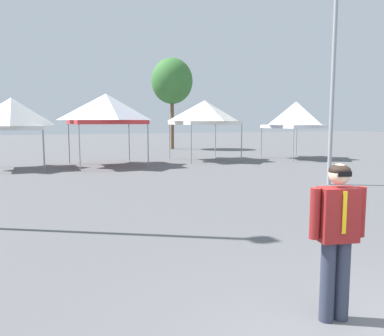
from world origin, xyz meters
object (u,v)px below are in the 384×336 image
object	(u,v)px
person_foreground	(337,231)
tree_behind_tents_right	(172,81)
canopy_tent_center	(12,114)
canopy_tent_behind_right	(204,113)
light_pole_opposite_side	(335,20)
canopy_tent_behind_center	(106,109)
canopy_tent_far_left	(296,115)

from	to	relation	value
person_foreground	tree_behind_tents_right	distance (m)	28.51
canopy_tent_center	canopy_tent_behind_right	size ratio (longest dim) A/B	0.97
canopy_tent_behind_right	tree_behind_tents_right	distance (m)	10.08
light_pole_opposite_side	canopy_tent_center	bearing A→B (deg)	136.69
canopy_tent_center	canopy_tent_behind_center	xyz separation A→B (m)	(4.33, -0.52, 0.27)
person_foreground	canopy_tent_behind_center	bearing A→B (deg)	86.98
canopy_tent_behind_center	canopy_tent_behind_right	distance (m)	5.78
canopy_tent_far_left	light_pole_opposite_side	world-z (taller)	light_pole_opposite_side
canopy_tent_behind_center	person_foreground	world-z (taller)	canopy_tent_behind_center
canopy_tent_center	person_foreground	size ratio (longest dim) A/B	1.88
canopy_tent_behind_right	canopy_tent_far_left	xyz separation A→B (m)	(5.46, -1.27, -0.12)
canopy_tent_center	canopy_tent_behind_right	bearing A→B (deg)	0.39
canopy_tent_behind_right	person_foreground	size ratio (longest dim) A/B	1.93
canopy_tent_center	tree_behind_tents_right	bearing A→B (deg)	39.43
person_foreground	light_pole_opposite_side	size ratio (longest dim) A/B	0.17
canopy_tent_behind_center	canopy_tent_far_left	world-z (taller)	canopy_tent_behind_center
canopy_tent_center	tree_behind_tents_right	xyz separation A→B (m)	(11.72, 9.64, 2.86)
canopy_tent_behind_right	canopy_tent_far_left	world-z (taller)	canopy_tent_behind_right
canopy_tent_behind_right	person_foreground	xyz separation A→B (m)	(-6.63, -17.35, -1.71)
canopy_tent_behind_right	tree_behind_tents_right	size ratio (longest dim) A/B	0.47
canopy_tent_far_left	person_foreground	xyz separation A→B (m)	(-12.09, -16.08, -1.60)
canopy_tent_behind_center	canopy_tent_far_left	bearing A→B (deg)	-3.49
canopy_tent_behind_center	person_foreground	xyz separation A→B (m)	(-0.88, -16.76, -1.83)
canopy_tent_behind_right	light_pole_opposite_side	world-z (taller)	light_pole_opposite_side
person_foreground	light_pole_opposite_side	bearing A→B (deg)	47.59
canopy_tent_behind_right	canopy_tent_behind_center	bearing A→B (deg)	-174.16
canopy_tent_center	canopy_tent_behind_center	distance (m)	4.37
person_foreground	light_pole_opposite_side	distance (m)	11.22
canopy_tent_behind_center	tree_behind_tents_right	xyz separation A→B (m)	(7.39, 10.16, 2.59)
canopy_tent_behind_center	light_pole_opposite_side	distance (m)	11.36
canopy_tent_center	canopy_tent_behind_right	distance (m)	10.07
canopy_tent_behind_right	canopy_tent_far_left	distance (m)	5.61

